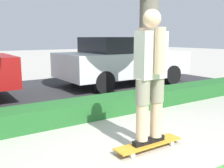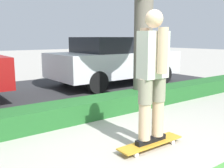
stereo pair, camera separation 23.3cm
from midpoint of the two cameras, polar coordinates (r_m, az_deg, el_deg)
ground_plane at (r=3.75m, az=2.90°, el=-13.69°), size 60.00×60.00×0.00m
street_asphalt at (r=7.34m, az=-18.52°, el=-2.33°), size 12.95×5.00×0.01m
hedge_row at (r=4.96m, az=-9.02°, el=-5.70°), size 12.95×0.60×0.35m
skateboard at (r=3.73m, az=6.61°, el=-12.67°), size 1.03×0.24×0.09m
skater_person at (r=3.48m, az=6.93°, el=2.17°), size 0.51×0.46×1.78m
parked_car_middle at (r=8.56m, az=-0.22°, el=5.27°), size 4.26×2.02×1.53m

